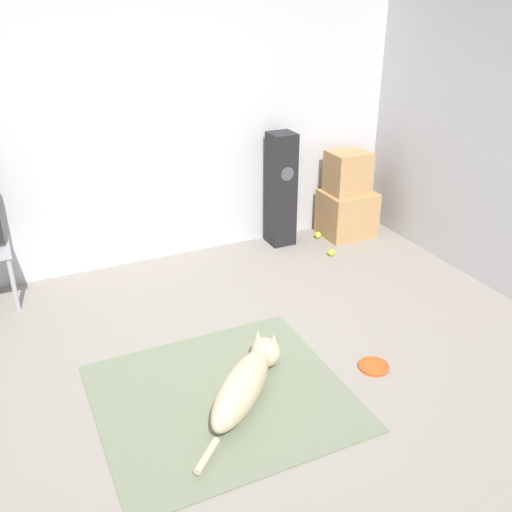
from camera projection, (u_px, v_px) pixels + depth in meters
The scene contains 10 objects.
ground_plane at pixel (221, 395), 3.56m from camera, with size 12.00×12.00×0.00m, color gray.
wall_back at pixel (122, 122), 4.71m from camera, with size 8.00×0.06×2.55m.
area_rug at pixel (222, 397), 3.54m from camera, with size 1.51×1.37×0.01m.
dog at pixel (246, 382), 3.46m from camera, with size 0.86×0.84×0.26m.
frisbee at pixel (374, 366), 3.80m from camera, with size 0.21×0.21×0.03m.
cardboard_box_lower at pixel (347, 213), 5.72m from camera, with size 0.50×0.43×0.45m.
cardboard_box_upper at pixel (348, 172), 5.54m from camera, with size 0.38×0.33×0.40m.
floor_speaker at pixel (281, 190), 5.40m from camera, with size 0.23×0.24×1.09m.
tennis_ball_by_boxes at pixel (332, 252), 5.34m from camera, with size 0.07×0.07×0.07m.
tennis_ball_near_speaker at pixel (318, 235), 5.71m from camera, with size 0.07×0.07×0.07m.
Camera 1 is at (-1.00, -2.65, 2.34)m, focal length 40.00 mm.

